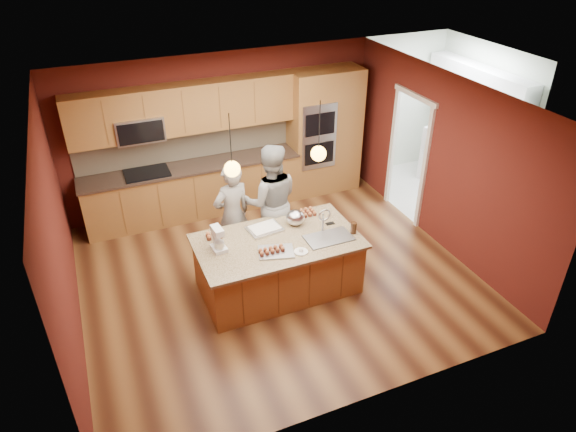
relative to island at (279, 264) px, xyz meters
name	(u,v)px	position (x,y,z in m)	size (l,w,h in m)	color
floor	(276,274)	(0.07, 0.32, -0.42)	(5.50, 5.50, 0.00)	#432313
ceiling	(273,98)	(0.07, 0.32, 2.28)	(5.50, 5.50, 0.00)	white
wall_back	(222,131)	(0.07, 2.82, 0.93)	(5.50, 5.50, 0.00)	#521914
wall_front	(368,309)	(0.07, -2.18, 0.93)	(5.50, 5.50, 0.00)	#521914
wall_left	(58,238)	(-2.68, 0.32, 0.93)	(5.00, 5.00, 0.00)	#521914
wall_right	(441,161)	(2.82, 0.32, 0.93)	(5.00, 5.00, 0.00)	#521914
cabinet_run	(189,162)	(-0.61, 2.56, 0.56)	(3.74, 0.64, 2.30)	#915F34
oven_column	(324,132)	(1.91, 2.51, 0.73)	(1.30, 0.62, 2.30)	#915F34
doorway_trim	(408,159)	(2.80, 1.12, 0.63)	(0.08, 1.11, 2.20)	white
laundry_room	(478,88)	(4.42, 1.52, 1.53)	(2.60, 2.70, 2.70)	beige
pendant_left	(232,169)	(-0.59, 0.00, 1.58)	(0.20, 0.20, 0.80)	black
pendant_right	(319,153)	(0.56, 0.00, 1.58)	(0.20, 0.20, 0.80)	black
island	(279,264)	(0.00, 0.00, 0.00)	(2.23, 1.25, 1.20)	#915F34
person_left	(232,215)	(-0.38, 0.88, 0.40)	(0.60, 0.39, 1.63)	black
person_right	(271,201)	(0.22, 0.88, 0.49)	(0.89, 0.69, 1.82)	slate
stand_mixer	(218,240)	(-0.81, 0.10, 0.54)	(0.20, 0.26, 0.34)	white
sheet_cake	(265,229)	(-0.09, 0.31, 0.42)	(0.50, 0.40, 0.05)	silver
cooling_rack	(276,252)	(-0.14, -0.25, 0.41)	(0.46, 0.33, 0.02)	#9E9FA4
mixing_bowl	(295,218)	(0.37, 0.29, 0.50)	(0.27, 0.27, 0.23)	silver
plate	(301,252)	(0.16, -0.38, 0.41)	(0.18, 0.18, 0.01)	white
tumbler	(354,228)	(1.02, -0.24, 0.48)	(0.08, 0.08, 0.17)	#321C0F
phone	(330,223)	(0.83, 0.10, 0.40)	(0.12, 0.07, 0.01)	black
cupcakes_left	(214,235)	(-0.79, 0.41, 0.44)	(0.25, 0.17, 0.07)	#B9693B
cupcakes_rack	(271,250)	(-0.20, -0.24, 0.45)	(0.36, 0.14, 0.06)	#B9693B
cupcakes_right	(308,212)	(0.65, 0.47, 0.43)	(0.22, 0.22, 0.07)	#B9693B
washer	(468,169)	(4.27, 1.22, 0.11)	(0.66, 0.68, 1.06)	white
dryer	(445,154)	(4.27, 1.91, 0.12)	(0.67, 0.69, 1.08)	white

